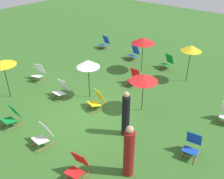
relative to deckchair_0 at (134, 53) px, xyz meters
name	(u,v)px	position (x,y,z in m)	size (l,w,h in m)	color
ground_plane	(94,111)	(1.81, -5.46, -0.37)	(40.00, 40.00, 0.00)	#386B28
deckchair_0	(134,53)	(0.00, 0.00, 0.00)	(0.55, 0.81, 0.83)	olive
deckchair_1	(97,100)	(1.76, -5.17, 0.00)	(0.67, 0.86, 0.83)	olive
deckchair_2	(192,145)	(5.94, -5.22, 0.00)	(0.59, 0.82, 0.83)	olive
deckchair_3	(134,78)	(1.78, -2.55, 0.00)	(0.52, 0.78, 0.83)	olive
deckchair_4	(12,116)	(0.02, -8.03, 0.00)	(0.50, 0.77, 0.83)	olive
deckchair_5	(105,43)	(-2.51, 0.27, 0.00)	(0.54, 0.80, 0.83)	olive
deckchair_6	(167,62)	(2.15, 0.11, 0.00)	(0.65, 0.85, 0.83)	olive
deckchair_7	(77,167)	(3.72, -8.19, 0.00)	(0.59, 0.83, 0.83)	olive
deckchair_8	(38,73)	(-2.22, -5.16, 0.00)	(0.67, 0.86, 0.83)	olive
deckchair_9	(44,135)	(1.82, -7.94, 0.00)	(0.54, 0.80, 0.83)	olive
deckchair_11	(61,90)	(-0.06, -5.52, 0.00)	(0.49, 0.77, 0.83)	olive
umbrella_0	(143,40)	(1.24, -1.06, 1.36)	(1.22, 1.22, 1.88)	black
umbrella_1	(88,64)	(0.90, -4.73, 1.27)	(1.00, 1.00, 1.79)	black
umbrella_2	(144,78)	(3.29, -4.12, 1.14)	(1.13, 1.13, 1.65)	black
umbrella_3	(191,48)	(3.62, -0.59, 1.37)	(0.98, 0.98, 1.89)	black
umbrella_4	(3,63)	(-1.88, -6.99, 1.30)	(1.11, 1.11, 1.78)	black
person_0	(129,152)	(4.82, -7.17, 0.48)	(0.33, 0.33, 1.79)	maroon
person_1	(126,115)	(3.66, -5.76, 0.47)	(0.36, 0.36, 1.77)	black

